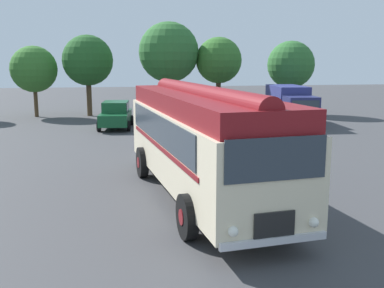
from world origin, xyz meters
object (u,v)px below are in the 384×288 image
(car_mid_left, at_px, (161,115))
(box_van, at_px, (290,103))
(car_far_right, at_px, (246,113))
(vintage_bus, at_px, (201,137))
(car_mid_right, at_px, (205,114))
(car_near_left, at_px, (116,115))

(car_mid_left, relative_size, box_van, 0.73)
(car_far_right, relative_size, box_van, 0.74)
(vintage_bus, height_order, car_mid_right, vintage_bus)
(car_mid_left, distance_m, car_mid_right, 2.88)
(car_near_left, bearing_deg, vintage_bus, -80.70)
(car_near_left, distance_m, car_mid_right, 5.63)
(car_mid_left, xyz_separation_m, car_far_right, (5.50, 0.27, 0.00))
(car_far_right, bearing_deg, car_mid_left, -177.15)
(car_mid_left, xyz_separation_m, car_mid_right, (2.85, 0.38, 0.00))
(car_near_left, bearing_deg, car_far_right, -4.03)
(car_mid_left, bearing_deg, car_mid_right, 7.60)
(car_far_right, bearing_deg, box_van, 9.61)
(car_mid_left, relative_size, car_far_right, 0.98)
(vintage_bus, distance_m, car_near_left, 15.36)
(vintage_bus, bearing_deg, box_van, 59.20)
(car_mid_left, bearing_deg, box_van, 5.36)
(car_mid_right, height_order, car_far_right, same)
(car_mid_right, bearing_deg, box_van, 4.27)
(car_mid_right, distance_m, car_far_right, 2.65)
(car_mid_right, bearing_deg, vintage_bus, -102.06)
(vintage_bus, bearing_deg, car_near_left, 99.30)
(vintage_bus, xyz_separation_m, box_van, (8.99, 15.09, -0.53))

